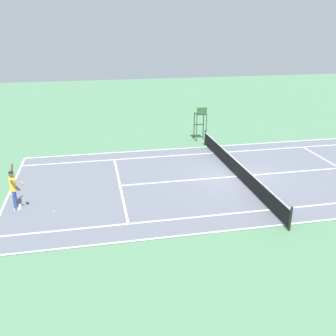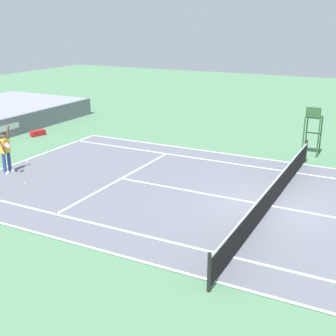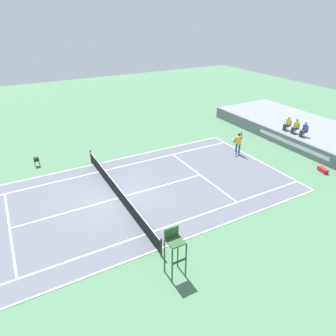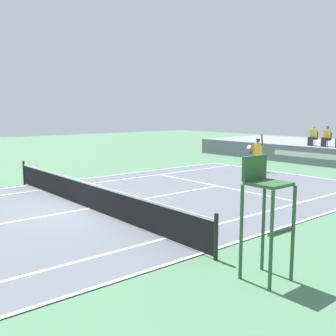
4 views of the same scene
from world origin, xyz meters
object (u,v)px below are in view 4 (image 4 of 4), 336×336
spectator_seated_0 (313,136)px  umpire_chair (265,202)px  spectator_seated_1 (326,137)px  tennis_player (257,154)px  tennis_ball (226,172)px

spectator_seated_0 → umpire_chair: (8.85, -16.89, -0.17)m
spectator_seated_1 → tennis_player: (-0.89, -5.64, -0.74)m
spectator_seated_1 → tennis_ball: spectator_seated_1 is taller
spectator_seated_1 → umpire_chair: umpire_chair is taller
tennis_player → umpire_chair: bearing=-51.9°
spectator_seated_0 → spectator_seated_1: same height
spectator_seated_1 → umpire_chair: 18.67m
umpire_chair → spectator_seated_1: bearing=115.2°
spectator_seated_1 → tennis_player: bearing=-98.9°
tennis_ball → spectator_seated_1: bearing=77.5°
tennis_player → tennis_ball: size_ratio=30.63×
spectator_seated_0 → umpire_chair: 19.07m
spectator_seated_0 → tennis_ball: 7.58m
spectator_seated_0 → tennis_ball: size_ratio=18.60×
tennis_ball → umpire_chair: size_ratio=0.03×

